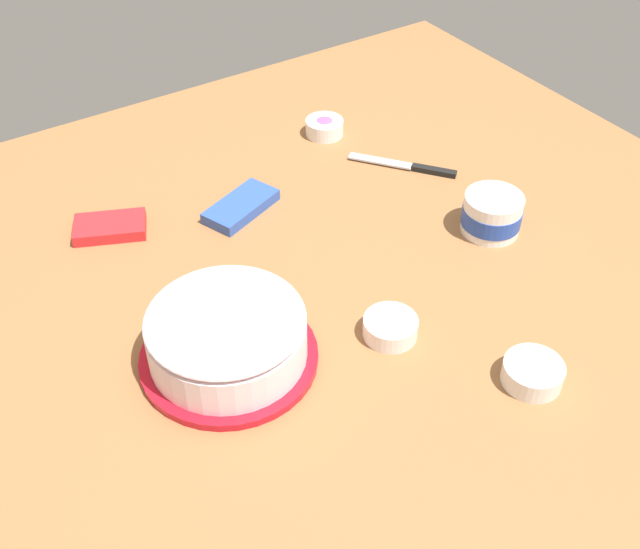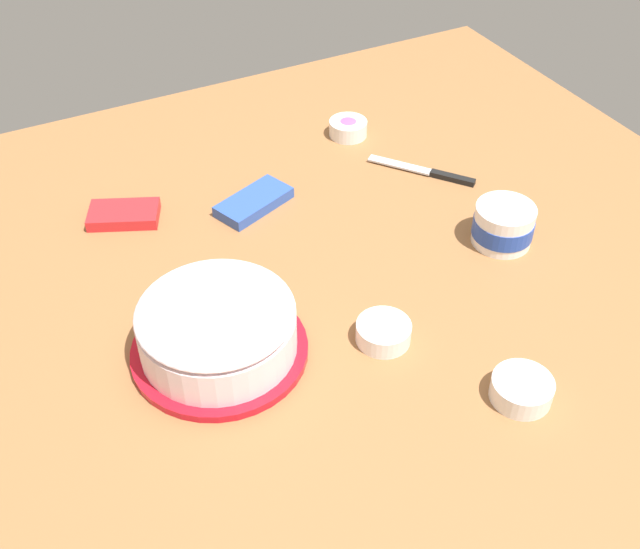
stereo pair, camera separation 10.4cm
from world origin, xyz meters
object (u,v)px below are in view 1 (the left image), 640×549
(sprinkle_bowl_orange, at_px, (390,327))
(candy_box_lower, at_px, (241,206))
(frosting_tub, at_px, (492,213))
(sprinkle_bowl_yellow, at_px, (533,373))
(sprinkle_bowl_rainbow, at_px, (324,126))
(spreading_knife, at_px, (412,167))
(candy_box_upper, at_px, (110,227))
(frosted_cake, at_px, (227,337))

(sprinkle_bowl_orange, xyz_separation_m, candy_box_lower, (-0.04, 0.44, -0.01))
(sprinkle_bowl_orange, bearing_deg, frosting_tub, 20.12)
(sprinkle_bowl_orange, bearing_deg, candy_box_lower, 95.47)
(frosting_tub, height_order, sprinkle_bowl_yellow, frosting_tub)
(sprinkle_bowl_rainbow, bearing_deg, spreading_knife, -70.45)
(sprinkle_bowl_yellow, height_order, candy_box_lower, sprinkle_bowl_yellow)
(sprinkle_bowl_rainbow, distance_m, candy_box_lower, 0.34)
(sprinkle_bowl_yellow, relative_size, sprinkle_bowl_orange, 1.04)
(candy_box_upper, bearing_deg, frosted_cake, -61.52)
(sprinkle_bowl_yellow, bearing_deg, candy_box_upper, 119.77)
(frosted_cake, xyz_separation_m, candy_box_lower, (0.21, 0.34, -0.04))
(spreading_knife, distance_m, sprinkle_bowl_rainbow, 0.24)
(candy_box_lower, bearing_deg, candy_box_upper, 140.90)
(sprinkle_bowl_orange, bearing_deg, spreading_knife, 47.73)
(frosting_tub, bearing_deg, candy_box_lower, 139.80)
(frosting_tub, relative_size, sprinkle_bowl_yellow, 1.20)
(sprinkle_bowl_yellow, xyz_separation_m, sprinkle_bowl_orange, (-0.12, 0.20, -0.00))
(frosted_cake, relative_size, sprinkle_bowl_rainbow, 3.34)
(spreading_knife, height_order, sprinkle_bowl_orange, sprinkle_bowl_orange)
(frosted_cake, xyz_separation_m, sprinkle_bowl_rainbow, (0.51, 0.50, -0.03))
(frosting_tub, bearing_deg, frosted_cake, -177.40)
(sprinkle_bowl_rainbow, xyz_separation_m, sprinkle_bowl_yellow, (-0.13, -0.79, -0.00))
(frosting_tub, xyz_separation_m, candy_box_lower, (-0.37, 0.32, -0.03))
(sprinkle_bowl_orange, bearing_deg, sprinkle_bowl_yellow, -58.25)
(frosted_cake, height_order, spreading_knife, frosted_cake)
(frosting_tub, distance_m, candy_box_upper, 0.73)
(frosted_cake, distance_m, sprinkle_bowl_rainbow, 0.71)
(sprinkle_bowl_rainbow, distance_m, candy_box_upper, 0.55)
(frosted_cake, distance_m, candy_box_upper, 0.42)
(frosted_cake, bearing_deg, frosting_tub, 2.60)
(frosted_cake, xyz_separation_m, candy_box_upper, (-0.04, 0.42, -0.04))
(candy_box_lower, bearing_deg, sprinkle_bowl_rainbow, 6.03)
(sprinkle_bowl_rainbow, height_order, sprinkle_bowl_orange, sprinkle_bowl_rainbow)
(frosted_cake, xyz_separation_m, sprinkle_bowl_orange, (0.25, -0.10, -0.04))
(frosted_cake, relative_size, frosting_tub, 2.50)
(sprinkle_bowl_yellow, distance_m, candy_box_lower, 0.66)
(sprinkle_bowl_orange, bearing_deg, sprinkle_bowl_rainbow, 66.43)
(spreading_knife, xyz_separation_m, sprinkle_bowl_yellow, (-0.21, -0.57, 0.01))
(frosting_tub, relative_size, sprinkle_bowl_orange, 1.26)
(frosting_tub, bearing_deg, sprinkle_bowl_orange, -159.88)
(frosting_tub, relative_size, spreading_knife, 0.58)
(spreading_knife, distance_m, sprinkle_bowl_yellow, 0.61)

